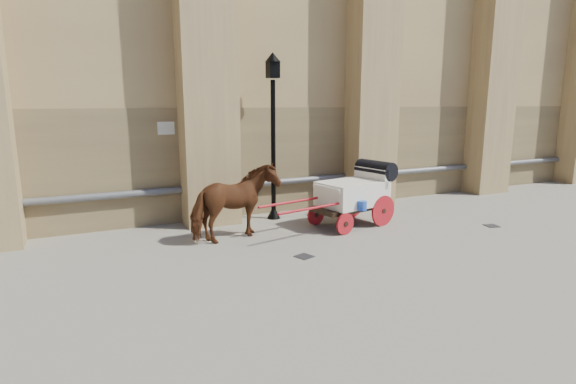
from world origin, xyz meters
TOP-DOWN VIEW (x-y plane):
  - ground at (0.00, 0.00)m, footprint 90.00×90.00m
  - horse at (-0.91, 1.90)m, footprint 2.23×1.44m
  - carriage at (2.37, 1.88)m, footprint 3.83×1.68m
  - street_lamp at (0.68, 3.34)m, footprint 0.41×0.41m
  - drain_grate_near at (-0.01, 0.17)m, footprint 0.41×0.41m
  - drain_grate_far at (5.46, 0.20)m, footprint 0.39×0.39m

SIDE VIEW (x-z plane):
  - ground at x=0.00m, z-range 0.00..0.00m
  - drain_grate_near at x=-0.01m, z-range 0.00..0.01m
  - drain_grate_far at x=5.46m, z-range 0.00..0.01m
  - horse at x=-0.91m, z-range 0.00..1.74m
  - carriage at x=2.37m, z-range 0.06..1.69m
  - street_lamp at x=0.68m, z-range 0.15..4.56m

